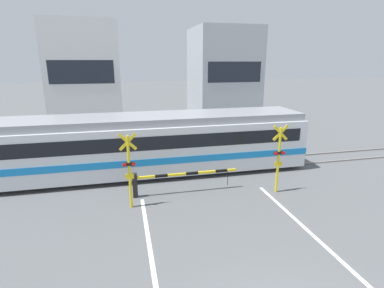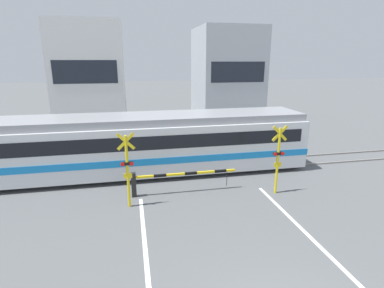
# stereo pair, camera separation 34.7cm
# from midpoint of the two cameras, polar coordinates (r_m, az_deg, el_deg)

# --- Properties ---
(rail_track_near) EXTENTS (50.00, 0.10, 0.08)m
(rail_track_near) POSITION_cam_midpoint_polar(r_m,az_deg,el_deg) (15.31, -0.69, -5.59)
(rail_track_near) COLOR gray
(rail_track_near) RESTS_ON ground_plane
(rail_track_far) EXTENTS (50.00, 0.10, 0.08)m
(rail_track_far) POSITION_cam_midpoint_polar(r_m,az_deg,el_deg) (16.63, -1.75, -3.83)
(rail_track_far) COLOR gray
(rail_track_far) RESTS_ON ground_plane
(road_stripe_right) EXTENTS (0.14, 11.63, 0.01)m
(road_stripe_right) POSITION_cam_midpoint_polar(r_m,az_deg,el_deg) (9.86, 27.60, -20.95)
(road_stripe_right) COLOR white
(road_stripe_right) RESTS_ON ground_plane
(commuter_train) EXTENTS (21.73, 3.05, 2.98)m
(commuter_train) POSITION_cam_midpoint_polar(r_m,az_deg,el_deg) (15.31, -19.77, -0.39)
(commuter_train) COLOR silver
(commuter_train) RESTS_ON ground_plane
(crossing_barrier_near) EXTENTS (4.56, 0.20, 1.07)m
(crossing_barrier_near) POSITION_cam_midpoint_polar(r_m,az_deg,el_deg) (12.92, -5.86, -6.60)
(crossing_barrier_near) COLOR black
(crossing_barrier_near) RESTS_ON ground_plane
(crossing_barrier_far) EXTENTS (4.56, 0.20, 1.07)m
(crossing_barrier_far) POSITION_cam_midpoint_polar(r_m,az_deg,el_deg) (19.10, 1.57, 0.90)
(crossing_barrier_far) COLOR black
(crossing_barrier_far) RESTS_ON ground_plane
(crossing_signal_left) EXTENTS (0.68, 0.15, 3.02)m
(crossing_signal_left) POSITION_cam_midpoint_polar(r_m,az_deg,el_deg) (11.69, -12.70, -4.41)
(crossing_signal_left) COLOR yellow
(crossing_signal_left) RESTS_ON ground_plane
(crossing_signal_right) EXTENTS (0.68, 0.15, 3.02)m
(crossing_signal_right) POSITION_cam_midpoint_polar(r_m,az_deg,el_deg) (13.22, 15.46, -2.23)
(crossing_signal_right) COLOR yellow
(crossing_signal_right) RESTS_ON ground_plane
(pedestrian) EXTENTS (0.38, 0.22, 1.70)m
(pedestrian) POSITION_cam_midpoint_polar(r_m,az_deg,el_deg) (20.40, -7.30, 2.50)
(pedestrian) COLOR #33384C
(pedestrian) RESTS_ON ground_plane
(building_left_of_street) EXTENTS (5.59, 6.05, 8.60)m
(building_left_of_street) POSITION_cam_midpoint_polar(r_m,az_deg,el_deg) (27.39, -19.84, 12.11)
(building_left_of_street) COLOR white
(building_left_of_street) RESTS_ON ground_plane
(building_right_of_street) EXTENTS (5.54, 6.05, 8.41)m
(building_right_of_street) POSITION_cam_midpoint_polar(r_m,az_deg,el_deg) (28.70, 5.55, 12.88)
(building_right_of_street) COLOR #B2B7BC
(building_right_of_street) RESTS_ON ground_plane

